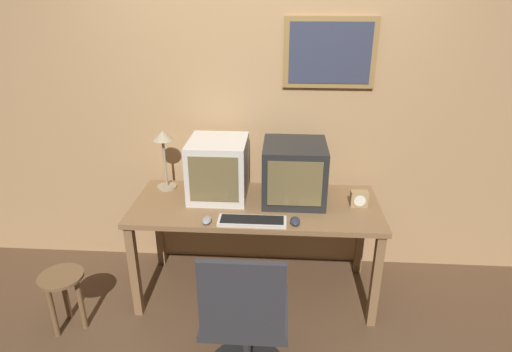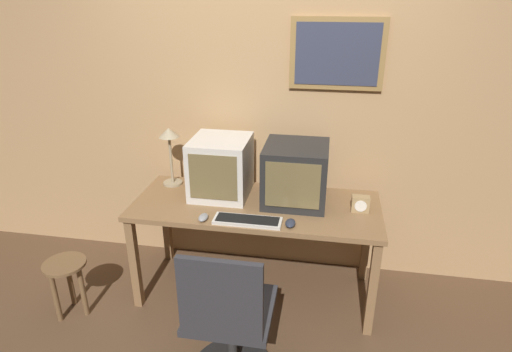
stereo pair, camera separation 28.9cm
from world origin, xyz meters
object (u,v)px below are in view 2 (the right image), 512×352
at_px(monitor_right, 296,174).
at_px(mouse_near_keyboard, 290,223).
at_px(monitor_left, 221,167).
at_px(mouse_far_corner, 203,217).
at_px(desk_lamp, 170,143).
at_px(desk_clock, 360,204).
at_px(office_chair, 229,326).
at_px(side_stool, 67,277).
at_px(keyboard_main, 248,221).

relative_size(monitor_right, mouse_near_keyboard, 4.26).
xyz_separation_m(monitor_left, mouse_far_corner, (-0.02, -0.40, -0.19)).
xyz_separation_m(monitor_right, desk_lamp, (-0.95, 0.12, 0.12)).
height_order(desk_clock, office_chair, office_chair).
distance_m(mouse_far_corner, side_stool, 1.06).
bearing_deg(monitor_right, desk_lamp, 172.77).
bearing_deg(desk_clock, office_chair, -130.13).
relative_size(monitor_left, monitor_right, 0.96).
distance_m(monitor_left, side_stool, 1.30).
bearing_deg(monitor_left, desk_clock, -6.33).
xyz_separation_m(desk_clock, desk_lamp, (-1.39, 0.21, 0.27)).
distance_m(keyboard_main, office_chair, 0.66).
bearing_deg(office_chair, mouse_near_keyboard, 64.62).
bearing_deg(office_chair, side_stool, 163.34).
relative_size(mouse_near_keyboard, desk_clock, 0.91).
relative_size(mouse_far_corner, desk_lamp, 0.23).
bearing_deg(office_chair, mouse_far_corner, 117.82).
bearing_deg(mouse_near_keyboard, keyboard_main, -178.54).
xyz_separation_m(keyboard_main, office_chair, (0.00, -0.57, -0.35)).
xyz_separation_m(desk_clock, side_stool, (-1.94, -0.48, -0.49)).
height_order(monitor_right, mouse_near_keyboard, monitor_right).
relative_size(keyboard_main, mouse_near_keyboard, 4.14).
distance_m(desk_clock, desk_lamp, 1.44).
bearing_deg(monitor_left, mouse_far_corner, -93.04).
bearing_deg(monitor_right, desk_clock, -11.34).
bearing_deg(mouse_far_corner, side_stool, -168.95).
bearing_deg(side_stool, monitor_left, 31.46).
bearing_deg(keyboard_main, desk_lamp, 144.24).
bearing_deg(side_stool, monitor_right, 20.81).
xyz_separation_m(mouse_near_keyboard, desk_clock, (0.44, 0.27, 0.04)).
bearing_deg(desk_lamp, office_chair, -57.14).
relative_size(monitor_right, desk_clock, 3.86).
xyz_separation_m(keyboard_main, mouse_far_corner, (-0.29, -0.01, 0.00)).
distance_m(mouse_near_keyboard, office_chair, 0.73).
height_order(monitor_left, mouse_far_corner, monitor_left).
bearing_deg(monitor_right, mouse_far_corner, -145.33).
xyz_separation_m(monitor_right, mouse_near_keyboard, (0.01, -0.36, -0.19)).
bearing_deg(monitor_left, keyboard_main, -55.49).
relative_size(monitor_right, desk_lamp, 1.01).
height_order(desk_lamp, office_chair, desk_lamp).
distance_m(desk_lamp, office_chair, 1.42).
xyz_separation_m(mouse_far_corner, side_stool, (-0.94, -0.18, -0.45)).
height_order(keyboard_main, side_stool, keyboard_main).
bearing_deg(desk_clock, mouse_far_corner, -163.63).
bearing_deg(desk_lamp, keyboard_main, -35.76).
distance_m(monitor_left, mouse_far_corner, 0.45).
height_order(mouse_near_keyboard, side_stool, mouse_near_keyboard).
distance_m(monitor_right, keyboard_main, 0.49).
bearing_deg(desk_lamp, desk_clock, -8.56).
bearing_deg(monitor_left, desk_lamp, 166.25).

